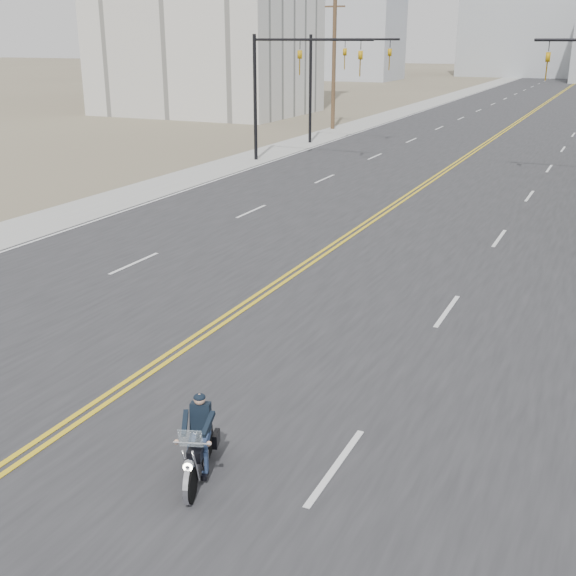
# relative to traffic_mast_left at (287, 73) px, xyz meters

# --- Properties ---
(road) EXTENTS (20.00, 200.00, 0.01)m
(road) POSITION_rel_traffic_mast_left_xyz_m (8.98, 38.00, -4.93)
(road) COLOR #303033
(road) RESTS_ON ground
(sidewalk_left) EXTENTS (3.00, 200.00, 0.01)m
(sidewalk_left) POSITION_rel_traffic_mast_left_xyz_m (-2.52, 38.00, -4.93)
(sidewalk_left) COLOR #A5A5A0
(sidewalk_left) RESTS_ON ground
(traffic_mast_left) EXTENTS (7.10, 0.26, 7.00)m
(traffic_mast_left) POSITION_rel_traffic_mast_left_xyz_m (0.00, 0.00, 0.00)
(traffic_mast_left) COLOR black
(traffic_mast_left) RESTS_ON ground
(traffic_mast_far) EXTENTS (6.10, 0.26, 7.00)m
(traffic_mast_far) POSITION_rel_traffic_mast_left_xyz_m (-0.33, 8.00, -0.06)
(traffic_mast_far) COLOR black
(traffic_mast_far) RESTS_ON ground
(utility_pole_left) EXTENTS (2.20, 0.30, 10.50)m
(utility_pole_left) POSITION_rel_traffic_mast_left_xyz_m (-3.52, 16.00, 0.54)
(utility_pole_left) COLOR brown
(utility_pole_left) RESTS_ON ground
(haze_bldg_a) EXTENTS (14.00, 12.00, 22.00)m
(haze_bldg_a) POSITION_rel_traffic_mast_left_xyz_m (-26.02, 83.00, 6.06)
(haze_bldg_a) COLOR #B7BCC6
(haze_bldg_a) RESTS_ON ground
(haze_bldg_d) EXTENTS (20.00, 15.00, 26.00)m
(haze_bldg_d) POSITION_rel_traffic_mast_left_xyz_m (-3.02, 108.00, 8.06)
(haze_bldg_d) COLOR #ADB2B7
(haze_bldg_d) RESTS_ON ground
(haze_bldg_f) EXTENTS (12.00, 12.00, 16.00)m
(haze_bldg_f) POSITION_rel_traffic_mast_left_xyz_m (-41.02, 98.00, 3.06)
(haze_bldg_f) COLOR #ADB2B7
(haze_bldg_f) RESTS_ON ground
(motorcyclist) EXTENTS (1.32, 1.94, 1.40)m
(motorcyclist) POSITION_rel_traffic_mast_left_xyz_m (12.05, -29.20, -4.24)
(motorcyclist) COLOR black
(motorcyclist) RESTS_ON ground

